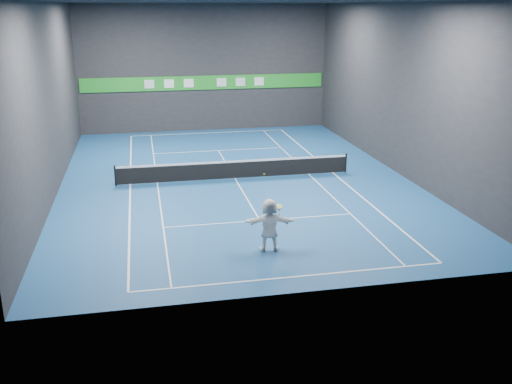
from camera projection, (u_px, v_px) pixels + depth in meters
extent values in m
plane|color=navy|center=(235.00, 179.00, 30.43)|extent=(26.00, 26.00, 0.00)
plane|color=black|center=(233.00, 1.00, 27.64)|extent=(26.00, 26.00, 0.00)
cube|color=#252527|center=(205.00, 69.00, 41.15)|extent=(18.00, 0.10, 9.00)
cube|color=#252527|center=(306.00, 157.00, 16.92)|extent=(18.00, 0.10, 9.00)
cube|color=#252527|center=(49.00, 100.00, 27.32)|extent=(0.10, 26.00, 9.00)
cube|color=#252527|center=(398.00, 89.00, 30.75)|extent=(0.10, 26.00, 9.00)
cube|color=white|center=(293.00, 277.00, 19.35)|extent=(10.98, 0.08, 0.01)
cube|color=white|center=(208.00, 133.00, 41.50)|extent=(10.98, 0.08, 0.01)
cube|color=white|center=(130.00, 185.00, 29.38)|extent=(0.08, 23.78, 0.01)
cube|color=white|center=(333.00, 173.00, 31.47)|extent=(0.08, 23.78, 0.01)
cube|color=white|center=(157.00, 183.00, 29.64)|extent=(0.06, 23.78, 0.01)
cube|color=white|center=(309.00, 174.00, 31.21)|extent=(0.06, 23.78, 0.01)
cube|color=white|center=(260.00, 220.00, 24.46)|extent=(8.23, 0.06, 0.01)
cube|color=white|center=(219.00, 151.00, 36.39)|extent=(8.23, 0.06, 0.01)
cube|color=white|center=(235.00, 179.00, 30.42)|extent=(0.06, 12.80, 0.01)
imported|color=white|center=(269.00, 225.00, 21.20)|extent=(1.94, 0.86, 2.02)
sphere|color=#A2CE22|center=(264.00, 174.00, 20.61)|extent=(0.07, 0.07, 0.07)
cylinder|color=black|center=(115.00, 176.00, 29.08)|extent=(0.10, 0.10, 1.07)
cylinder|color=black|center=(346.00, 163.00, 31.44)|extent=(0.10, 0.10, 1.07)
cube|color=black|center=(235.00, 170.00, 30.28)|extent=(12.40, 0.03, 0.86)
cube|color=white|center=(235.00, 162.00, 30.13)|extent=(12.40, 0.04, 0.10)
cube|color=green|center=(205.00, 83.00, 41.40)|extent=(17.64, 0.06, 1.00)
cube|color=silver|center=(149.00, 84.00, 40.58)|extent=(0.70, 0.04, 0.60)
cube|color=white|center=(169.00, 84.00, 40.85)|extent=(0.70, 0.04, 0.60)
cube|color=white|center=(189.00, 83.00, 41.12)|extent=(0.70, 0.04, 0.60)
cube|color=white|center=(222.00, 82.00, 41.57)|extent=(0.70, 0.04, 0.60)
cube|color=silver|center=(240.00, 82.00, 41.84)|extent=(0.70, 0.04, 0.60)
cube|color=white|center=(259.00, 81.00, 42.11)|extent=(0.70, 0.04, 0.60)
torus|color=red|center=(278.00, 207.00, 21.11)|extent=(0.43, 0.40, 0.20)
cylinder|color=#C3D44B|center=(279.00, 206.00, 21.10)|extent=(0.36, 0.35, 0.12)
cylinder|color=red|center=(279.00, 210.00, 21.16)|extent=(0.08, 0.12, 0.18)
cylinder|color=yellow|center=(279.00, 216.00, 21.20)|extent=(0.10, 0.17, 0.25)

